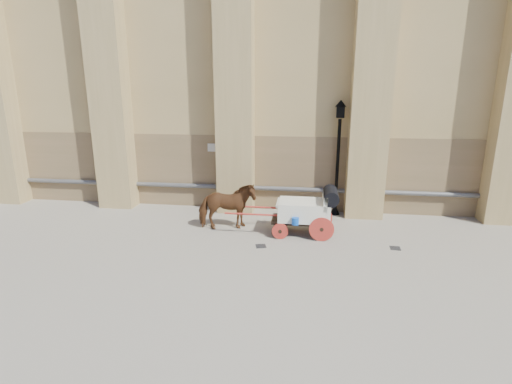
# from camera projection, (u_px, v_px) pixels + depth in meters

# --- Properties ---
(ground) EXTENTS (90.00, 90.00, 0.00)m
(ground) POSITION_uv_depth(u_px,v_px,m) (247.00, 247.00, 12.68)
(ground) COLOR gray
(ground) RESTS_ON ground
(horse) EXTENTS (2.14, 1.36, 1.68)m
(horse) POSITION_uv_depth(u_px,v_px,m) (227.00, 207.00, 13.98)
(horse) COLOR brown
(horse) RESTS_ON ground
(carriage) EXTENTS (3.78, 1.34, 1.66)m
(carriage) POSITION_uv_depth(u_px,v_px,m) (308.00, 209.00, 13.48)
(carriage) COLOR black
(carriage) RESTS_ON ground
(street_lamp) EXTENTS (0.41, 0.41, 4.42)m
(street_lamp) POSITION_uv_depth(u_px,v_px,m) (338.00, 155.00, 15.19)
(street_lamp) COLOR black
(street_lamp) RESTS_ON ground
(drain_grate_near) EXTENTS (0.39, 0.39, 0.01)m
(drain_grate_near) POSITION_uv_depth(u_px,v_px,m) (261.00, 246.00, 12.70)
(drain_grate_near) COLOR black
(drain_grate_near) RESTS_ON ground
(drain_grate_far) EXTENTS (0.34, 0.34, 0.01)m
(drain_grate_far) POSITION_uv_depth(u_px,v_px,m) (395.00, 248.00, 12.55)
(drain_grate_far) COLOR black
(drain_grate_far) RESTS_ON ground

